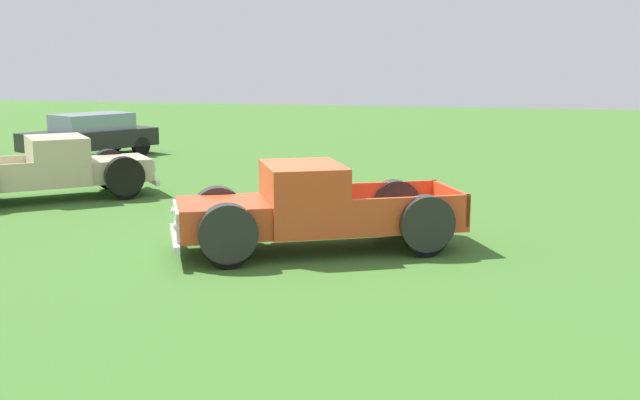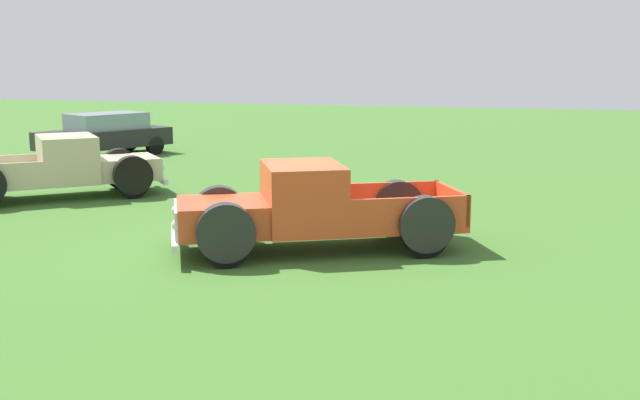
# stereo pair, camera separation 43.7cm
# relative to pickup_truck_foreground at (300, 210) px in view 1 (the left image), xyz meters

# --- Properties ---
(ground_plane) EXTENTS (80.00, 80.00, 0.00)m
(ground_plane) POSITION_rel_pickup_truck_foreground_xyz_m (0.25, 0.22, -0.74)
(ground_plane) COLOR #3D6B28
(pickup_truck_foreground) EXTENTS (3.86, 5.32, 1.55)m
(pickup_truck_foreground) POSITION_rel_pickup_truck_foreground_xyz_m (0.00, 0.00, 0.00)
(pickup_truck_foreground) COLOR #D14723
(pickup_truck_foreground) RESTS_ON ground_plane
(pickup_truck_behind_left) EXTENTS (4.56, 4.84, 1.51)m
(pickup_truck_behind_left) POSITION_rel_pickup_truck_foreground_xyz_m (3.53, 6.95, -0.02)
(pickup_truck_behind_left) COLOR #C6B793
(pickup_truck_behind_left) RESTS_ON ground_plane
(sedan_distant_b) EXTENTS (4.78, 3.65, 1.48)m
(sedan_distant_b) POSITION_rel_pickup_truck_foreground_xyz_m (10.65, 10.35, 0.04)
(sedan_distant_b) COLOR black
(sedan_distant_b) RESTS_ON ground_plane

